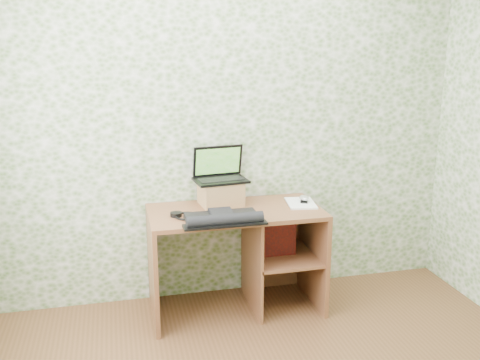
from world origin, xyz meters
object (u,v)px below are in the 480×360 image
object	(u,v)px
laptop	(220,172)
notepad	(301,203)
keyboard	(223,218)
desk	(245,244)
riser	(221,193)

from	to	relation	value
laptop	notepad	xyz separation A→B (m)	(0.56, -0.16, -0.22)
laptop	keyboard	distance (m)	0.46
keyboard	notepad	world-z (taller)	keyboard
desk	laptop	distance (m)	0.54
keyboard	riser	bearing A→B (deg)	79.95
laptop	notepad	distance (m)	0.63
desk	keyboard	xyz separation A→B (m)	(-0.21, -0.26, 0.30)
riser	notepad	world-z (taller)	riser
keyboard	laptop	bearing A→B (deg)	80.84
desk	riser	bearing A→B (deg)	142.70
notepad	desk	bearing A→B (deg)	-172.36
desk	keyboard	size ratio (longest dim) A/B	2.22
laptop	notepad	bearing A→B (deg)	-22.34
desk	notepad	size ratio (longest dim) A/B	4.38
laptop	keyboard	bearing A→B (deg)	-105.17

